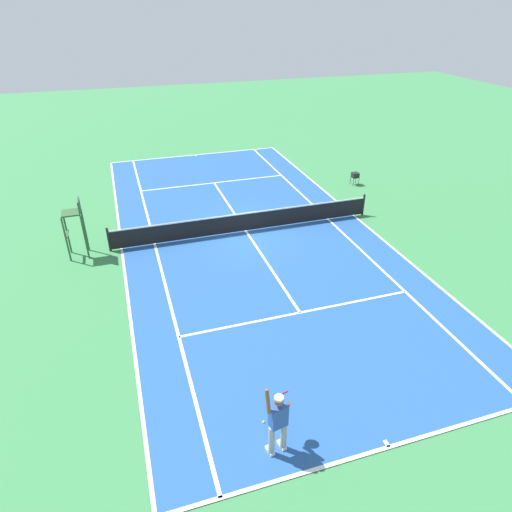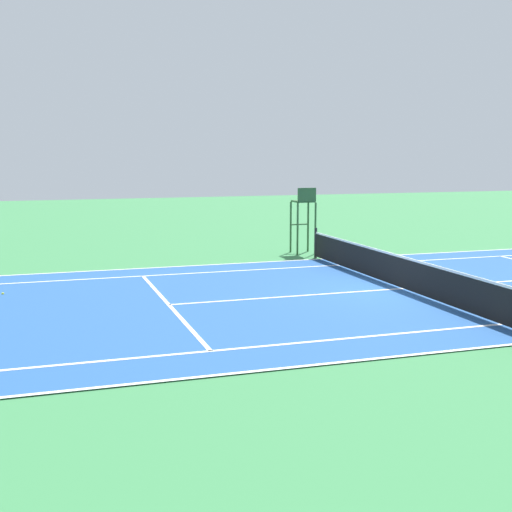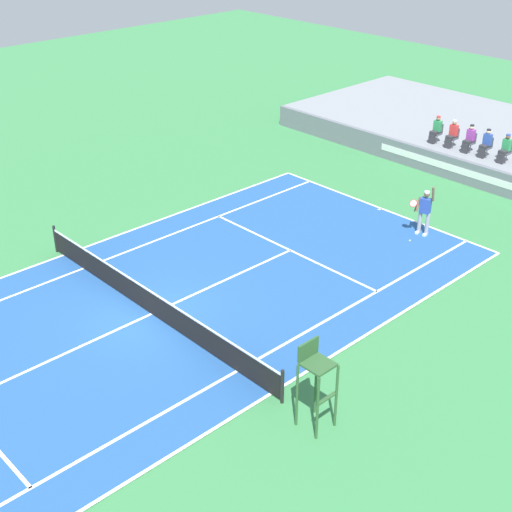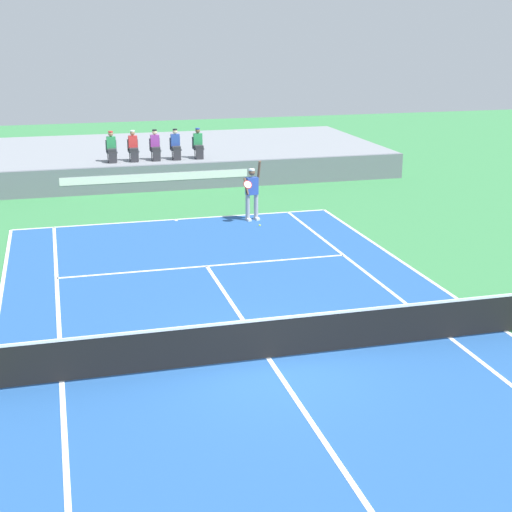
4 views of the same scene
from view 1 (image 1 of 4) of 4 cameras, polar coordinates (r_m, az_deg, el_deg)
The scene contains 7 objects.
ground_plane at distance 20.52m, azimuth -1.27°, elevation 3.12°, with size 80.00×80.00×0.00m, color #387F47.
court at distance 20.52m, azimuth -1.27°, elevation 3.15°, with size 11.08×23.88×0.03m.
net at distance 20.29m, azimuth -1.29°, elevation 4.44°, with size 11.98×0.10×1.07m.
tennis_player at distance 10.79m, azimuth 2.81°, elevation -20.25°, with size 0.75×0.72×2.08m.
tennis_ball at distance 12.03m, azimuth 0.96°, elevation -20.27°, with size 0.07×0.07×0.07m, color #D1E533.
umpire_chair at distance 19.29m, azimuth -21.98°, elevation 4.12°, with size 0.77×0.77×2.44m.
ball_hopper at distance 26.31m, azimuth 12.46°, elevation 9.99°, with size 0.36×0.36×0.70m.
Camera 1 is at (5.13, 17.56, 9.30)m, focal length 31.59 mm.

